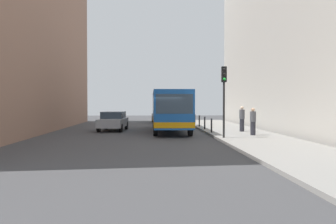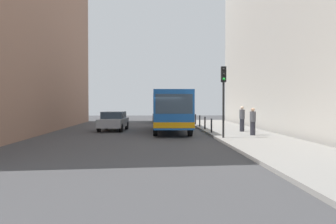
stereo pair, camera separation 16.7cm
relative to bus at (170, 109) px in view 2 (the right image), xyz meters
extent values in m
plane|color=#424244|center=(-0.77, -4.49, -1.73)|extent=(80.00, 80.00, 0.00)
cube|color=gray|center=(4.63, -4.49, -1.65)|extent=(4.40, 40.00, 0.15)
cube|color=#936B56|center=(-12.27, -0.49, 7.19)|extent=(7.00, 32.00, 17.83)
cube|color=#BCB7AD|center=(10.73, -0.49, 7.15)|extent=(7.00, 32.00, 17.75)
cube|color=#19519E|center=(0.00, -0.11, 0.02)|extent=(2.50, 11.00, 2.50)
cube|color=orange|center=(0.00, -0.11, -0.93)|extent=(2.52, 11.02, 0.36)
cube|color=#2D3D4C|center=(0.00, -5.59, 0.37)|extent=(2.26, 0.06, 1.20)
cube|color=#2D3D4C|center=(0.00, 0.39, 0.37)|extent=(2.52, 9.40, 1.00)
cylinder|color=black|center=(1.13, -4.01, -1.23)|extent=(0.28, 1.00, 1.00)
cylinder|color=black|center=(-1.13, -4.01, -1.23)|extent=(0.28, 1.00, 1.00)
cylinder|color=black|center=(1.13, 3.79, -1.23)|extent=(0.28, 1.00, 1.00)
cylinder|color=black|center=(-1.13, 3.79, -1.23)|extent=(0.28, 1.00, 1.00)
cube|color=#A5A8AD|center=(-4.35, 0.91, -1.09)|extent=(2.10, 4.51, 0.64)
cube|color=#2D3D4C|center=(-4.34, 1.06, -0.51)|extent=(1.77, 2.57, 0.52)
cylinder|color=black|center=(-3.63, -0.64, -1.41)|extent=(0.26, 0.65, 0.64)
cylinder|color=black|center=(-5.27, -0.53, -1.41)|extent=(0.26, 0.65, 0.64)
cylinder|color=black|center=(-3.42, 2.35, -1.41)|extent=(0.26, 0.65, 0.64)
cylinder|color=black|center=(-5.06, 2.47, -1.41)|extent=(0.26, 0.65, 0.64)
cube|color=black|center=(-0.28, 11.76, -1.09)|extent=(2.08, 4.51, 0.64)
cube|color=#2D3D4C|center=(-0.29, 11.91, -0.51)|extent=(1.76, 2.56, 0.52)
cylinder|color=black|center=(0.64, 10.32, -1.41)|extent=(0.26, 0.65, 0.64)
cylinder|color=black|center=(-1.00, 10.21, -1.41)|extent=(0.26, 0.65, 0.64)
cylinder|color=black|center=(0.44, 13.31, -1.41)|extent=(0.26, 0.65, 0.64)
cylinder|color=black|center=(-1.19, 13.20, -1.41)|extent=(0.26, 0.65, 0.64)
cylinder|color=black|center=(2.78, -6.79, 0.02)|extent=(0.12, 0.12, 3.20)
cube|color=black|center=(2.78, -6.79, 2.07)|extent=(0.28, 0.24, 0.90)
sphere|color=black|center=(2.78, -6.92, 2.35)|extent=(0.16, 0.16, 0.16)
sphere|color=black|center=(2.78, -6.92, 2.07)|extent=(0.16, 0.16, 0.16)
sphere|color=green|center=(2.78, -6.92, 1.79)|extent=(0.16, 0.16, 0.16)
cylinder|color=black|center=(2.68, -3.06, -1.10)|extent=(0.11, 0.11, 0.95)
cylinder|color=black|center=(2.68, 0.10, -1.10)|extent=(0.11, 0.11, 0.95)
cylinder|color=black|center=(2.68, 3.25, -1.10)|extent=(0.11, 0.11, 0.95)
cylinder|color=black|center=(2.68, 6.41, -1.10)|extent=(0.11, 0.11, 0.95)
cylinder|color=#26262D|center=(4.92, -5.25, -1.16)|extent=(0.32, 0.32, 0.83)
cylinder|color=#4C4C51|center=(4.92, -5.25, -0.42)|extent=(0.38, 0.38, 0.64)
sphere|color=tan|center=(4.92, -5.25, 0.01)|extent=(0.23, 0.23, 0.23)
cylinder|color=#26262D|center=(4.97, -2.24, -1.14)|extent=(0.32, 0.32, 0.87)
cylinder|color=#4C4C51|center=(4.97, -2.24, -0.37)|extent=(0.38, 0.38, 0.67)
sphere|color=beige|center=(4.97, -2.24, 0.08)|extent=(0.24, 0.24, 0.24)
camera|label=1|loc=(-1.45, -28.07, 0.43)|focal=39.81mm
camera|label=2|loc=(-1.28, -28.08, 0.43)|focal=39.81mm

